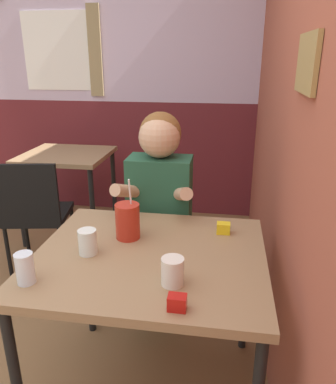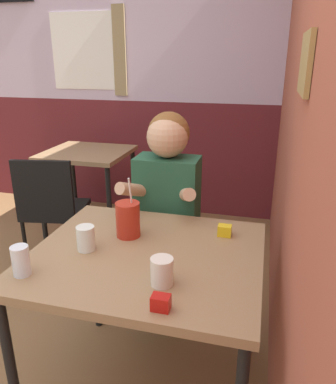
% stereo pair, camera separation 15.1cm
% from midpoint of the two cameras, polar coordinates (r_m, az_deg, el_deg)
% --- Properties ---
extents(brick_wall_right, '(0.08, 4.61, 2.70)m').
position_cam_midpoint_polar(brick_wall_right, '(2.23, 15.21, 15.35)').
color(brick_wall_right, '#9E4C38').
rests_on(brick_wall_right, ground_plane).
extents(back_wall, '(5.44, 0.09, 2.70)m').
position_cam_midpoint_polar(back_wall, '(3.69, -7.70, 17.48)').
color(back_wall, silver).
rests_on(back_wall, ground_plane).
extents(main_table, '(0.94, 0.82, 0.75)m').
position_cam_midpoint_polar(main_table, '(1.59, -5.54, -11.54)').
color(main_table, '#93704C').
rests_on(main_table, ground_plane).
extents(background_table, '(0.70, 0.65, 0.75)m').
position_cam_midpoint_polar(background_table, '(3.29, -16.41, 4.02)').
color(background_table, '#93704C').
rests_on(background_table, ground_plane).
extents(chair_near_window, '(0.46, 0.46, 0.88)m').
position_cam_midpoint_polar(chair_near_window, '(2.73, -21.11, -2.66)').
color(chair_near_window, black).
rests_on(chair_near_window, ground_plane).
extents(person_seated, '(0.42, 0.41, 1.24)m').
position_cam_midpoint_polar(person_seated, '(2.09, -3.28, -3.63)').
color(person_seated, '#235138').
rests_on(person_seated, ground_plane).
extents(cocktail_pitcher, '(0.11, 0.11, 0.28)m').
position_cam_midpoint_polar(cocktail_pitcher, '(1.66, -8.78, -4.45)').
color(cocktail_pitcher, '#B22819').
rests_on(cocktail_pitcher, main_table).
extents(glass_near_pitcher, '(0.06, 0.06, 0.11)m').
position_cam_midpoint_polar(glass_near_pitcher, '(1.46, -23.82, -10.67)').
color(glass_near_pitcher, silver).
rests_on(glass_near_pitcher, main_table).
extents(glass_center, '(0.08, 0.08, 0.10)m').
position_cam_midpoint_polar(glass_center, '(1.57, -14.88, -7.43)').
color(glass_center, silver).
rests_on(glass_center, main_table).
extents(glass_far_side, '(0.08, 0.08, 0.10)m').
position_cam_midpoint_polar(glass_far_side, '(1.33, -2.60, -12.08)').
color(glass_far_side, silver).
rests_on(glass_far_side, main_table).
extents(condiment_ketchup, '(0.06, 0.04, 0.05)m').
position_cam_midpoint_polar(condiment_ketchup, '(1.23, -2.26, -16.59)').
color(condiment_ketchup, '#B7140F').
rests_on(condiment_ketchup, main_table).
extents(condiment_mustard, '(0.06, 0.04, 0.05)m').
position_cam_midpoint_polar(condiment_mustard, '(1.71, 5.95, -5.55)').
color(condiment_mustard, yellow).
rests_on(condiment_mustard, main_table).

